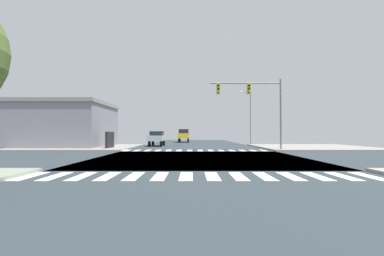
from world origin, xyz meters
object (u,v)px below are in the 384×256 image
Objects in this scene: bank_building at (55,125)px; suv_leading_2 at (184,135)px; street_lamp at (249,112)px; sedan_crossing_1 at (157,137)px; traffic_signal_mast at (253,97)px.

bank_building reaches higher than suv_leading_2.
street_lamp reaches higher than sedan_crossing_1.
traffic_signal_mast is 22.72m from bank_building.
sedan_crossing_1 is at bearing -164.34° from street_lamp.
street_lamp is at bearing -164.34° from sedan_crossing_1.
traffic_signal_mast is 0.50× the size of bank_building.
street_lamp is 14.12m from suv_leading_2.
street_lamp is (2.24, 12.06, -0.41)m from traffic_signal_mast.
street_lamp reaches higher than suv_leading_2.
street_lamp is 0.56× the size of bank_building.
suv_leading_2 is (14.53, 16.09, -1.23)m from bank_building.
bank_building is (-24.05, -6.17, -1.98)m from street_lamp.
street_lamp is at bearing 14.40° from bank_building.
bank_building is 3.20× the size of sedan_crossing_1.
street_lamp reaches higher than traffic_signal_mast.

